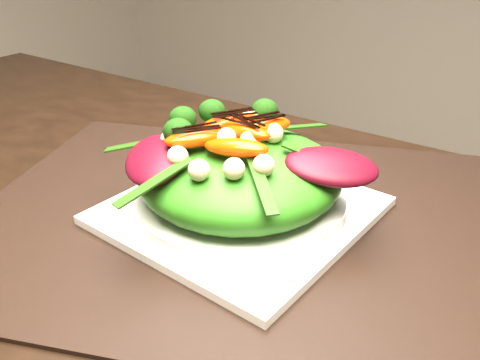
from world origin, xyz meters
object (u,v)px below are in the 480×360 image
Objects in this scene: placemat at (240,216)px; plate_base at (240,210)px; lettuce_mound at (240,174)px; orange_segment at (251,124)px; salad_bowl at (240,200)px; dining_table at (127,319)px.

plate_base is at bearing 180.00° from placemat.
lettuce_mound is (0.00, 0.00, 0.04)m from plate_base.
orange_segment is at bearing 103.73° from placemat.
plate_base is 0.01m from salad_bowl.
placemat is 2.71× the size of lettuce_mound.
lettuce_mound is at bearing 0.00° from salad_bowl.
lettuce_mound is (0.00, 0.00, 0.03)m from salad_bowl.
placemat is at bearing -76.27° from orange_segment.
salad_bowl is (0.00, 0.00, 0.02)m from placemat.
lettuce_mound is 0.05m from orange_segment.
orange_segment is at bearing 103.73° from salad_bowl.
salad_bowl is 0.03m from lettuce_mound.
dining_table reaches higher than orange_segment.
placemat is 8.81× the size of orange_segment.
placemat is 0.01m from plate_base.
plate_base is 0.04m from lettuce_mound.
lettuce_mound is at bearing 87.99° from dining_table.
placemat is (0.01, 0.16, 0.02)m from dining_table.
orange_segment reaches higher than plate_base.
salad_bowl is 0.08m from orange_segment.
orange_segment is at bearing 103.73° from lettuce_mound.
lettuce_mound is 3.25× the size of orange_segment.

